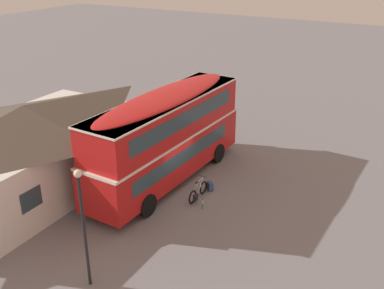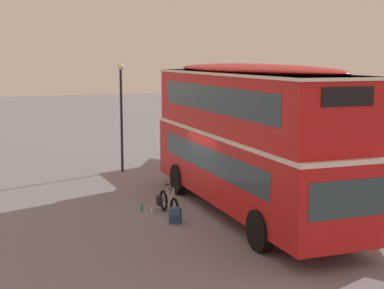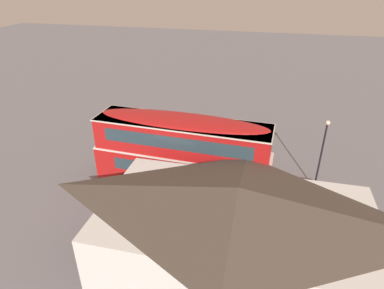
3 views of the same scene
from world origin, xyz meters
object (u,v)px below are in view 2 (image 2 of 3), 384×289
at_px(double_decker_bus, 247,132).
at_px(touring_bicycle, 168,203).
at_px(water_bottle_clear_plastic, 152,210).
at_px(water_bottle_green_metal, 142,207).
at_px(backpack_on_ground, 175,215).
at_px(street_lamp, 121,106).

distance_m(double_decker_bus, touring_bicycle, 3.39).
height_order(double_decker_bus, water_bottle_clear_plastic, double_decker_bus).
bearing_deg(water_bottle_clear_plastic, water_bottle_green_metal, -153.44).
bearing_deg(backpack_on_ground, water_bottle_green_metal, -164.16).
bearing_deg(backpack_on_ground, double_decker_bus, 91.98).
xyz_separation_m(water_bottle_green_metal, street_lamp, (-6.57, 1.21, 2.79)).
relative_size(touring_bicycle, backpack_on_ground, 3.38).
bearing_deg(street_lamp, backpack_on_ground, -4.92).
height_order(double_decker_bus, touring_bicycle, double_decker_bus).
distance_m(water_bottle_green_metal, street_lamp, 7.24).
relative_size(double_decker_bus, street_lamp, 2.31).
bearing_deg(water_bottle_clear_plastic, street_lamp, 171.80).
xyz_separation_m(double_decker_bus, backpack_on_ground, (0.09, -2.47, -2.38)).
height_order(touring_bicycle, water_bottle_green_metal, touring_bicycle).
distance_m(touring_bicycle, street_lamp, 7.73).
distance_m(backpack_on_ground, water_bottle_green_metal, 1.82).
relative_size(touring_bicycle, street_lamp, 0.37).
relative_size(touring_bicycle, water_bottle_green_metal, 7.15).
distance_m(touring_bicycle, water_bottle_green_metal, 0.99).
height_order(water_bottle_green_metal, street_lamp, street_lamp).
bearing_deg(backpack_on_ground, water_bottle_clear_plastic, -167.75).
relative_size(double_decker_bus, water_bottle_green_metal, 44.62).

